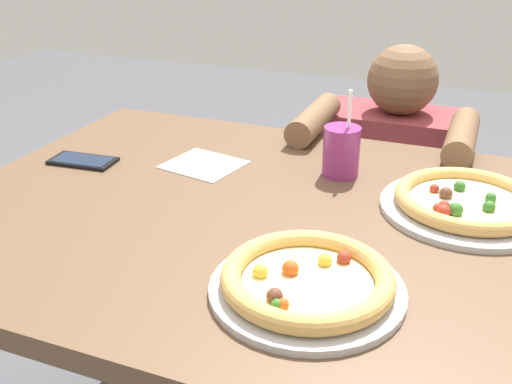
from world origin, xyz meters
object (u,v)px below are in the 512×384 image
at_px(cell_phone, 83,161).
at_px(diner_seated, 388,219).
at_px(pizza_far, 466,203).
at_px(drink_cup_colored, 341,151).
at_px(pizza_near, 307,281).

xyz_separation_m(cell_phone, diner_seated, (0.62, 0.63, -0.33)).
xyz_separation_m(pizza_far, cell_phone, (-0.84, -0.06, -0.01)).
relative_size(drink_cup_colored, cell_phone, 1.24).
distance_m(pizza_far, drink_cup_colored, 0.28).
height_order(pizza_near, cell_phone, pizza_near).
height_order(pizza_far, diner_seated, diner_seated).
distance_m(cell_phone, diner_seated, 0.94).
distance_m(pizza_near, cell_phone, 0.70).
bearing_deg(pizza_far, drink_cup_colored, 162.20).
distance_m(drink_cup_colored, cell_phone, 0.59).
bearing_deg(cell_phone, diner_seated, 45.46).
bearing_deg(drink_cup_colored, diner_seated, 84.18).
bearing_deg(pizza_near, diner_seated, 91.14).
xyz_separation_m(drink_cup_colored, cell_phone, (-0.57, -0.15, -0.05)).
height_order(pizza_far, drink_cup_colored, drink_cup_colored).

